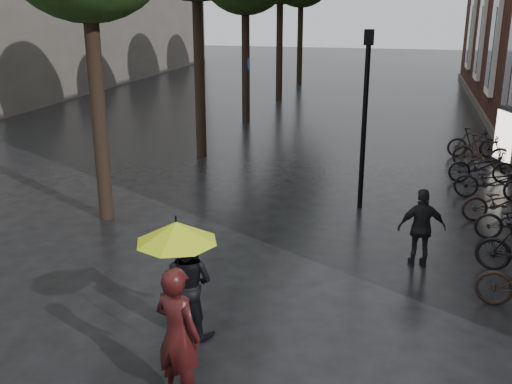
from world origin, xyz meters
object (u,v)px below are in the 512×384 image
(person_black, at_px, (188,283))
(ad_lightbox, at_px, (508,138))
(pedestrian_walking, at_px, (422,228))
(lamp_post, at_px, (365,103))
(parked_bicycles, at_px, (497,193))
(person_burgundy, at_px, (178,335))

(person_black, distance_m, ad_lightbox, 12.48)
(pedestrian_walking, bearing_deg, lamp_post, -77.36)
(person_black, height_order, parked_bicycles, person_black)
(pedestrian_walking, distance_m, parked_bicycles, 3.95)
(person_black, relative_size, lamp_post, 0.40)
(person_burgundy, distance_m, lamp_post, 8.14)
(person_black, bearing_deg, parked_bicycles, -116.72)
(person_burgundy, height_order, lamp_post, lamp_post)
(person_burgundy, distance_m, ad_lightbox, 13.63)
(person_burgundy, height_order, parked_bicycles, person_burgundy)
(person_burgundy, height_order, ad_lightbox, person_burgundy)
(ad_lightbox, xyz_separation_m, lamp_post, (-3.87, -4.68, 1.62))
(person_burgundy, distance_m, person_black, 1.52)
(pedestrian_walking, bearing_deg, parked_bicycles, -127.89)
(parked_bicycles, bearing_deg, lamp_post, -171.13)
(pedestrian_walking, distance_m, lamp_post, 3.76)
(person_burgundy, distance_m, pedestrian_walking, 5.60)
(pedestrian_walking, xyz_separation_m, lamp_post, (-1.35, 3.04, 1.76))
(person_burgundy, bearing_deg, person_black, -55.35)
(parked_bicycles, relative_size, lamp_post, 2.62)
(pedestrian_walking, relative_size, ad_lightbox, 0.84)
(pedestrian_walking, bearing_deg, person_black, 33.66)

